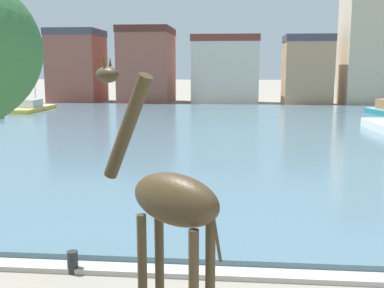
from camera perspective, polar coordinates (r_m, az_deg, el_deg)
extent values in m
cube|color=#476675|center=(31.47, 2.24, 1.53)|extent=(87.66, 42.63, 0.26)
cube|color=#ADA89E|center=(10.67, -4.21, -15.26)|extent=(87.66, 0.50, 0.12)
cylinder|color=#42331E|center=(8.01, -6.11, -16.04)|extent=(0.16, 0.16, 2.17)
cylinder|color=#42331E|center=(8.27, -4.01, -15.13)|extent=(0.16, 0.16, 2.17)
ellipsoid|color=#42331E|center=(7.29, -2.11, -6.82)|extent=(1.74, 1.46, 0.83)
cylinder|color=#42331E|center=(7.80, -7.96, 1.97)|extent=(1.07, 0.83, 1.85)
ellipsoid|color=#42331E|center=(8.08, -10.36, 8.38)|extent=(0.58, 0.52, 0.28)
cone|color=#42331E|center=(8.03, -10.79, 9.91)|extent=(0.06, 0.06, 0.16)
cone|color=#42331E|center=(8.12, -10.03, 9.92)|extent=(0.06, 0.06, 0.16)
cylinder|color=#42331E|center=(6.92, 2.95, -10.74)|extent=(0.22, 0.17, 0.88)
ellipsoid|color=white|center=(35.87, 21.36, 2.30)|extent=(1.64, 2.38, 0.75)
cube|color=gold|center=(47.45, -18.85, 3.93)|extent=(1.97, 6.71, 0.56)
ellipsoid|color=gold|center=(50.37, -17.40, 4.31)|extent=(1.75, 2.36, 0.53)
cube|color=#DFCD77|center=(47.42, -18.87, 4.31)|extent=(1.93, 6.58, 0.06)
cube|color=silver|center=(46.93, -19.14, 4.75)|extent=(1.36, 2.35, 0.77)
cylinder|color=silver|center=(47.73, -18.81, 7.77)|extent=(0.12, 0.12, 5.76)
cylinder|color=silver|center=(46.75, -19.25, 5.29)|extent=(0.10, 2.35, 0.08)
cylinder|color=#232326|center=(10.92, -14.46, -13.88)|extent=(0.24, 0.24, 0.50)
cube|color=#8E5142|center=(60.68, -13.90, 8.90)|extent=(5.97, 6.65, 8.18)
cube|color=#42424C|center=(60.81, -14.07, 13.13)|extent=(6.09, 6.78, 0.80)
cube|color=#8E5142|center=(58.05, -5.51, 9.19)|extent=(6.02, 7.99, 8.34)
cube|color=#51281E|center=(58.21, -5.58, 13.69)|extent=(6.14, 8.15, 0.80)
cube|color=beige|center=(57.05, 4.10, 8.70)|extent=(7.86, 5.83, 7.34)
cube|color=brown|center=(57.13, 4.15, 12.78)|extent=(8.02, 5.94, 0.80)
cube|color=tan|center=(56.16, 13.93, 8.37)|extent=(5.35, 5.12, 7.22)
cube|color=#42424C|center=(56.24, 14.09, 12.45)|extent=(5.46, 5.22, 0.80)
cube|color=#C6B293|center=(58.07, 20.66, 10.87)|extent=(5.34, 6.49, 12.88)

